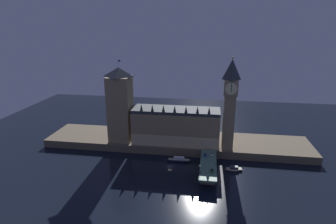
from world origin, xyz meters
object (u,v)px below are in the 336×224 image
(clock_tower, at_px, (230,102))
(victoria_tower, at_px, (120,104))
(boat_upstream, at_px, (179,160))
(car_southbound_trail, at_px, (212,154))
(car_southbound_lead, at_px, (212,171))
(boat_downstream, at_px, (234,169))
(pedestrian_mid_walk, at_px, (216,163))
(car_northbound_lead, at_px, (205,155))
(pedestrian_far_rail, at_px, (202,153))
(pedestrian_near_rail, at_px, (200,172))
(street_lamp_near, at_px, (200,168))

(clock_tower, xyz_separation_m, victoria_tower, (-87.14, 4.76, -7.08))
(victoria_tower, height_order, boat_upstream, victoria_tower)
(clock_tower, height_order, car_southbound_trail, clock_tower)
(clock_tower, relative_size, car_southbound_trail, 16.99)
(car_southbound_lead, relative_size, boat_downstream, 0.36)
(pedestrian_mid_walk, bearing_deg, boat_downstream, 26.22)
(clock_tower, xyz_separation_m, boat_upstream, (-35.98, -16.76, -42.47))
(car_northbound_lead, bearing_deg, car_southbound_trail, 21.43)
(clock_tower, distance_m, victoria_tower, 87.56)
(car_northbound_lead, bearing_deg, boat_downstream, -14.62)
(victoria_tower, distance_m, boat_upstream, 65.82)
(clock_tower, distance_m, pedestrian_far_rail, 43.46)
(car_northbound_lead, xyz_separation_m, pedestrian_mid_walk, (7.42, -11.94, 0.18))
(pedestrian_near_rail, bearing_deg, boat_downstream, 41.76)
(car_southbound_trail, height_order, boat_upstream, car_southbound_trail)
(boat_upstream, bearing_deg, street_lamp_near, -59.88)
(pedestrian_near_rail, bearing_deg, pedestrian_far_rail, 90.00)
(clock_tower, distance_m, boat_upstream, 58.13)
(car_northbound_lead, bearing_deg, pedestrian_near_rail, -95.41)
(pedestrian_near_rail, bearing_deg, boat_upstream, 120.91)
(street_lamp_near, distance_m, boat_downstream, 33.04)
(car_southbound_lead, height_order, street_lamp_near, street_lamp_near)
(victoria_tower, height_order, street_lamp_near, victoria_tower)
(car_southbound_trail, relative_size, pedestrian_far_rail, 2.27)
(car_northbound_lead, relative_size, car_southbound_lead, 0.94)
(car_southbound_lead, bearing_deg, victoria_tower, 148.37)
(pedestrian_near_rail, bearing_deg, street_lamp_near, -151.26)
(pedestrian_near_rail, distance_m, boat_downstream, 31.86)
(pedestrian_mid_walk, bearing_deg, car_southbound_trail, 100.10)
(clock_tower, relative_size, car_southbound_lead, 15.64)
(pedestrian_near_rail, relative_size, pedestrian_mid_walk, 1.07)
(car_southbound_lead, relative_size, car_southbound_trail, 1.09)
(boat_upstream, bearing_deg, boat_downstream, -10.87)
(victoria_tower, relative_size, pedestrian_far_rail, 36.29)
(car_southbound_trail, relative_size, pedestrian_mid_walk, 2.54)
(victoria_tower, xyz_separation_m, street_lamp_near, (67.76, -50.15, -25.67))
(car_northbound_lead, bearing_deg, car_southbound_lead, -77.72)
(victoria_tower, distance_m, car_southbound_lead, 93.32)
(boat_upstream, distance_m, boat_downstream, 40.91)
(clock_tower, xyz_separation_m, pedestrian_far_rail, (-18.98, -16.24, -35.57))
(boat_downstream, bearing_deg, car_southbound_lead, -132.29)
(street_lamp_near, bearing_deg, boat_downstream, 41.58)
(car_southbound_lead, distance_m, pedestrian_far_rail, 26.61)
(street_lamp_near, bearing_deg, pedestrian_mid_walk, 54.39)
(car_southbound_lead, bearing_deg, pedestrian_mid_walk, 77.08)
(pedestrian_far_rail, bearing_deg, clock_tower, 40.55)
(car_southbound_trail, bearing_deg, pedestrian_mid_walk, -79.90)
(car_southbound_lead, distance_m, street_lamp_near, 9.15)
(pedestrian_mid_walk, bearing_deg, car_northbound_lead, 121.85)
(car_southbound_lead, bearing_deg, pedestrian_near_rail, -155.54)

